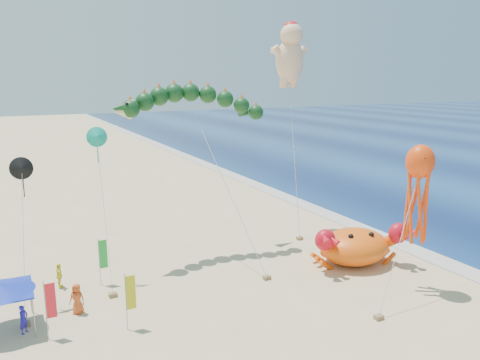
% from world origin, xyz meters
% --- Properties ---
extents(ground, '(320.00, 320.00, 0.00)m').
position_xyz_m(ground, '(0.00, 0.00, 0.00)').
color(ground, '#D1B784').
rests_on(ground, ground).
extents(foam_strip, '(320.00, 320.00, 0.00)m').
position_xyz_m(foam_strip, '(12.00, 0.00, 0.01)').
color(foam_strip, silver).
rests_on(foam_strip, ground).
extents(crab_inflatable, '(7.18, 5.42, 3.15)m').
position_xyz_m(crab_inflatable, '(6.00, -0.75, 1.39)').
color(crab_inflatable, '#F3580C').
rests_on(crab_inflatable, ground).
extents(dragon_kite, '(11.74, 8.64, 12.47)m').
position_xyz_m(dragon_kite, '(-3.49, 6.77, 11.18)').
color(dragon_kite, '#0E3615').
rests_on(dragon_kite, ground).
extents(cherub_kite, '(2.63, 5.09, 17.92)m').
position_xyz_m(cherub_kite, '(6.46, 9.18, 15.34)').
color(cherub_kite, '#FFC69B').
rests_on(cherub_kite, ground).
extents(octopus_kite, '(5.84, 3.16, 9.33)m').
position_xyz_m(octopus_kite, '(6.45, -5.57, 6.74)').
color(octopus_kite, '#F9420D').
rests_on(octopus_kite, ground).
extents(feather_flags, '(7.93, 6.37, 3.20)m').
position_xyz_m(feather_flags, '(-13.68, 0.01, 2.01)').
color(feather_flags, gray).
rests_on(feather_flags, ground).
extents(beachgoers, '(8.03, 5.83, 1.79)m').
position_xyz_m(beachgoers, '(-16.51, 2.53, 0.83)').
color(beachgoers, '#CD5020').
rests_on(beachgoers, ground).
extents(small_kites, '(11.14, 5.17, 10.25)m').
position_xyz_m(small_kites, '(-15.40, 3.96, 7.55)').
color(small_kites, black).
rests_on(small_kites, ground).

